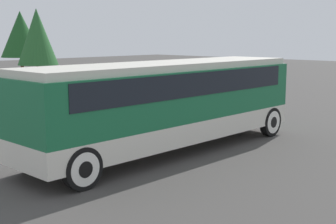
{
  "coord_description": "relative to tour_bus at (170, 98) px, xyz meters",
  "views": [
    {
      "loc": [
        -11.08,
        -10.48,
        3.82
      ],
      "look_at": [
        0.0,
        0.0,
        1.34
      ],
      "focal_mm": 50.0,
      "sensor_mm": 36.0,
      "label": 1
    }
  ],
  "objects": [
    {
      "name": "parked_car_mid",
      "position": [
        2.13,
        6.71,
        -1.13
      ],
      "size": [
        4.28,
        1.8,
        1.37
      ],
      "color": "maroon",
      "rests_on": "ground_plane"
    },
    {
      "name": "tree_center",
      "position": [
        9.85,
        27.0,
        2.18
      ],
      "size": [
        3.48,
        3.48,
        5.98
      ],
      "color": "brown",
      "rests_on": "ground_plane"
    },
    {
      "name": "tree_left",
      "position": [
        6.65,
        19.06,
        1.96
      ],
      "size": [
        2.82,
        2.82,
        5.76
      ],
      "color": "brown",
      "rests_on": "ground_plane"
    },
    {
      "name": "ground_plane",
      "position": [
        -0.1,
        -0.0,
        -1.81
      ],
      "size": [
        120.0,
        120.0,
        0.0
      ],
      "primitive_type": "plane",
      "color": "#423F3D"
    },
    {
      "name": "tour_bus",
      "position": [
        0.0,
        0.0,
        0.0
      ],
      "size": [
        10.85,
        2.65,
        2.98
      ],
      "color": "silver",
      "rests_on": "ground_plane"
    }
  ]
}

